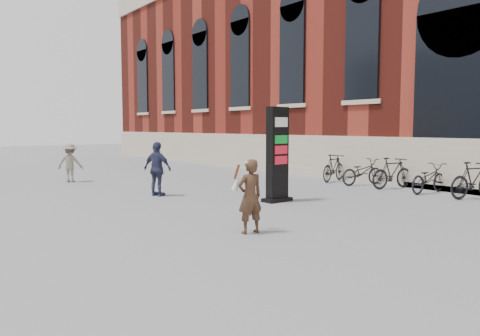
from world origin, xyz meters
TOP-DOWN VIEW (x-y plane):
  - ground at (0.00, 0.00)m, footprint 100.00×100.00m
  - station at (15.48, 6.00)m, footprint 12.15×44.50m
  - info_pylon at (3.46, 2.11)m, footprint 0.91×0.50m
  - woman at (0.31, -0.65)m, footprint 0.61×0.57m
  - pedestrian_b at (0.11, 10.65)m, footprint 1.13×1.03m
  - pedestrian_c at (1.16, 5.18)m, footprint 0.81×1.08m
  - bike_3 at (8.60, -1.02)m, footprint 1.96×0.95m
  - bike_4 at (8.60, 0.47)m, footprint 1.86×0.66m
  - bike_5 at (8.60, 1.85)m, footprint 1.91×0.82m
  - bike_6 at (8.60, 3.17)m, footprint 1.96×0.96m
  - bike_7 at (8.60, 4.59)m, footprint 1.90×1.02m

SIDE VIEW (x-z plane):
  - ground at x=0.00m, z-range 0.00..0.00m
  - bike_4 at x=8.60m, z-range 0.00..0.98m
  - bike_6 at x=8.60m, z-range 0.00..0.99m
  - bike_7 at x=8.60m, z-range 0.00..1.10m
  - bike_5 at x=8.60m, z-range 0.00..1.11m
  - bike_3 at x=8.60m, z-range 0.00..1.13m
  - pedestrian_b at x=0.11m, z-range 0.00..1.52m
  - woman at x=0.31m, z-range 0.02..1.54m
  - pedestrian_c at x=1.16m, z-range 0.00..1.71m
  - info_pylon at x=3.46m, z-range 0.00..2.74m
  - station at x=15.48m, z-range -1.49..17.66m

